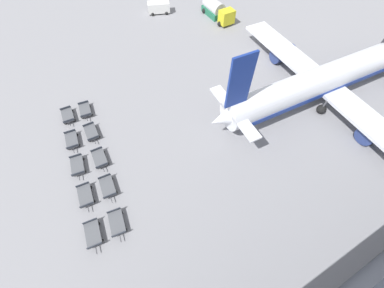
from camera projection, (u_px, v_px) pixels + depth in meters
ground_plane at (264, 55)px, 40.02m from camera, size 500.00×500.00×0.00m
airplane at (330, 78)px, 32.45m from camera, size 33.33×38.19×11.47m
fuel_tanker_primary at (216, 10)px, 45.83m from camera, size 7.88×3.49×3.15m
service_van at (159, 7)px, 46.90m from camera, size 3.37×4.70×2.02m
baggage_dolly_row_near_col_a at (68, 116)px, 31.80m from camera, size 3.34×1.65×0.92m
baggage_dolly_row_near_col_b at (72, 140)px, 29.52m from camera, size 3.36×1.74×0.92m
baggage_dolly_row_near_col_c at (77, 166)px, 27.49m from camera, size 3.37×1.78×0.92m
baggage_dolly_row_near_col_d at (85, 196)px, 25.43m from camera, size 3.36×1.71×0.92m
baggage_dolly_row_near_col_e at (93, 234)px, 23.21m from camera, size 3.36×1.73×0.92m
baggage_dolly_row_mid_a_col_a at (85, 110)px, 32.35m from camera, size 3.37×1.75×0.92m
baggage_dolly_row_mid_a_col_b at (91, 132)px, 30.21m from camera, size 3.32×1.59×0.92m
baggage_dolly_row_mid_a_col_c at (100, 158)px, 28.04m from camera, size 3.33×1.61×0.92m
baggage_dolly_row_mid_a_col_d at (108, 187)px, 26.00m from camera, size 3.35×1.68×0.92m
baggage_dolly_row_mid_a_col_e at (117, 223)px, 23.81m from camera, size 3.37×1.78×0.92m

